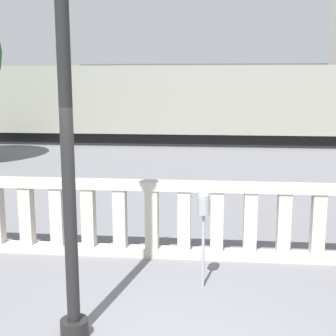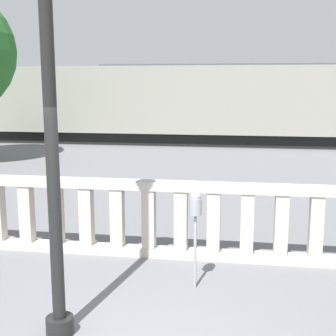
# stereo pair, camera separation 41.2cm
# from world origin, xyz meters

# --- Properties ---
(balustrade) EXTENTS (13.92, 0.24, 1.23)m
(balustrade) POSITION_xyz_m (0.00, 3.19, 0.61)
(balustrade) COLOR #BCB5A8
(balustrade) RESTS_ON ground
(lamppost) EXTENTS (0.32, 0.32, 5.20)m
(lamppost) POSITION_xyz_m (-1.04, 0.71, 2.78)
(lamppost) COLOR black
(lamppost) RESTS_ON ground
(parking_meter) EXTENTS (0.17, 0.17, 1.35)m
(parking_meter) POSITION_xyz_m (0.33, 2.11, 1.08)
(parking_meter) COLOR #99999E
(parking_meter) RESTS_ON ground
(train_near) EXTENTS (23.76, 2.83, 4.02)m
(train_near) POSITION_xyz_m (0.14, 17.17, 1.80)
(train_near) COLOR black
(train_near) RESTS_ON ground
(train_far) EXTENTS (28.05, 2.98, 4.56)m
(train_far) POSITION_xyz_m (5.30, 29.83, 2.06)
(train_far) COLOR black
(train_far) RESTS_ON ground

